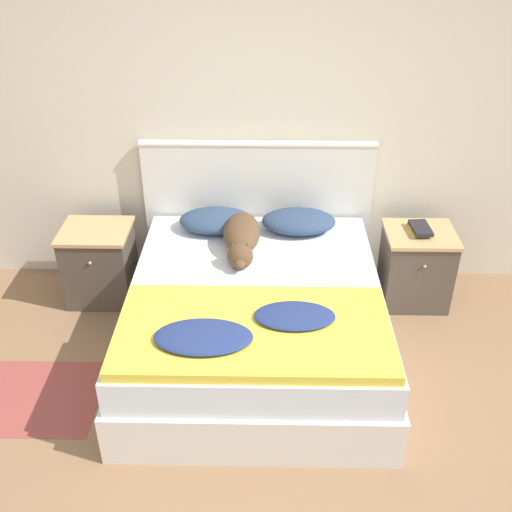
{
  "coord_description": "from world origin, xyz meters",
  "views": [
    {
      "loc": [
        0.11,
        -2.07,
        2.74
      ],
      "look_at": [
        0.05,
        1.27,
        0.66
      ],
      "focal_mm": 42.0,
      "sensor_mm": 36.0,
      "label": 1
    }
  ],
  "objects_px": {
    "pillow_left": "(216,220)",
    "pillow_right": "(299,221)",
    "dog": "(242,237)",
    "nightstand_right": "(416,267)",
    "book_stack": "(420,229)",
    "nightstand_left": "(100,264)",
    "bed": "(255,320)"
  },
  "relations": [
    {
      "from": "nightstand_left",
      "to": "pillow_right",
      "type": "distance_m",
      "value": 1.54
    },
    {
      "from": "bed",
      "to": "book_stack",
      "type": "height_order",
      "value": "book_stack"
    },
    {
      "from": "pillow_left",
      "to": "dog",
      "type": "bearing_deg",
      "value": -53.78
    },
    {
      "from": "bed",
      "to": "dog",
      "type": "bearing_deg",
      "value": 103.1
    },
    {
      "from": "bed",
      "to": "dog",
      "type": "xyz_separation_m",
      "value": [
        -0.11,
        0.45,
        0.38
      ]
    },
    {
      "from": "nightstand_right",
      "to": "pillow_right",
      "type": "relative_size",
      "value": 1.1
    },
    {
      "from": "nightstand_right",
      "to": "book_stack",
      "type": "relative_size",
      "value": 2.53
    },
    {
      "from": "bed",
      "to": "nightstand_right",
      "type": "relative_size",
      "value": 3.21
    },
    {
      "from": "nightstand_left",
      "to": "nightstand_right",
      "type": "distance_m",
      "value": 2.39
    },
    {
      "from": "bed",
      "to": "pillow_left",
      "type": "xyz_separation_m",
      "value": [
        -0.3,
        0.72,
        0.36
      ]
    },
    {
      "from": "nightstand_right",
      "to": "book_stack",
      "type": "bearing_deg",
      "value": 120.51
    },
    {
      "from": "pillow_right",
      "to": "bed",
      "type": "bearing_deg",
      "value": -112.76
    },
    {
      "from": "bed",
      "to": "dog",
      "type": "distance_m",
      "value": 0.6
    },
    {
      "from": "nightstand_right",
      "to": "dog",
      "type": "height_order",
      "value": "dog"
    },
    {
      "from": "dog",
      "to": "book_stack",
      "type": "height_order",
      "value": "dog"
    },
    {
      "from": "nightstand_right",
      "to": "book_stack",
      "type": "xyz_separation_m",
      "value": [
        -0.01,
        0.01,
        0.32
      ]
    },
    {
      "from": "nightstand_left",
      "to": "book_stack",
      "type": "height_order",
      "value": "book_stack"
    },
    {
      "from": "dog",
      "to": "bed",
      "type": "bearing_deg",
      "value": -76.9
    },
    {
      "from": "dog",
      "to": "pillow_right",
      "type": "bearing_deg",
      "value": 33.48
    },
    {
      "from": "pillow_right",
      "to": "book_stack",
      "type": "bearing_deg",
      "value": -4.08
    },
    {
      "from": "book_stack",
      "to": "bed",
      "type": "bearing_deg",
      "value": -150.85
    },
    {
      "from": "dog",
      "to": "book_stack",
      "type": "distance_m",
      "value": 1.31
    },
    {
      "from": "dog",
      "to": "book_stack",
      "type": "relative_size",
      "value": 3.13
    },
    {
      "from": "nightstand_right",
      "to": "pillow_right",
      "type": "distance_m",
      "value": 0.96
    },
    {
      "from": "bed",
      "to": "nightstand_left",
      "type": "bearing_deg",
      "value": 151.47
    },
    {
      "from": "book_stack",
      "to": "pillow_left",
      "type": "bearing_deg",
      "value": 177.58
    },
    {
      "from": "bed",
      "to": "pillow_right",
      "type": "distance_m",
      "value": 0.86
    },
    {
      "from": "bed",
      "to": "pillow_left",
      "type": "bearing_deg",
      "value": 112.76
    },
    {
      "from": "pillow_left",
      "to": "book_stack",
      "type": "bearing_deg",
      "value": -2.42
    },
    {
      "from": "nightstand_left",
      "to": "nightstand_right",
      "type": "xyz_separation_m",
      "value": [
        2.39,
        0.0,
        0.0
      ]
    },
    {
      "from": "pillow_left",
      "to": "pillow_right",
      "type": "bearing_deg",
      "value": 0.0
    },
    {
      "from": "pillow_right",
      "to": "nightstand_right",
      "type": "bearing_deg",
      "value": -4.84
    }
  ]
}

